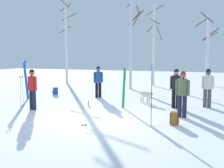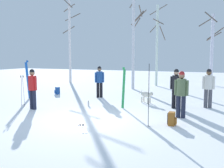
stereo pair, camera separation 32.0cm
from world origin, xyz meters
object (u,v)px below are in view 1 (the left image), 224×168
object	(u,v)px
ski_poles_1	(22,90)
birch_tree_3	(208,48)
ski_pair_planted_1	(124,88)
dog	(146,95)
backpack_0	(174,119)
person_1	(182,91)
water_bottle_0	(88,103)
person_2	(208,85)
birch_tree_0	(66,39)
ski_pair_planted_2	(151,95)
birch_tree_2	(154,44)
backpack_1	(55,91)
person_0	(176,86)
person_4	(98,80)
birch_tree_1	(131,41)
person_3	(32,87)
ski_pair_lying_0	(84,125)
ski_pair_planted_0	(26,80)

from	to	relation	value
ski_poles_1	birch_tree_3	size ratio (longest dim) A/B	0.25
ski_pair_planted_1	ski_poles_1	distance (m)	4.55
dog	backpack_0	bearing A→B (deg)	-63.25
person_1	water_bottle_0	distance (m)	4.33
birch_tree_3	water_bottle_0	bearing A→B (deg)	-114.17
person_2	backpack_0	xyz separation A→B (m)	(-0.98, -3.46, -0.77)
backpack_0	birch_tree_0	xyz separation A→B (m)	(-10.31, 10.33, 3.45)
person_2	ski_pair_planted_1	size ratio (longest dim) A/B	0.96
birch_tree_0	birch_tree_3	bearing A→B (deg)	12.74
ski_pair_planted_2	birch_tree_2	bearing A→B (deg)	101.41
ski_pair_planted_1	backpack_1	world-z (taller)	ski_pair_planted_1
water_bottle_0	birch_tree_3	size ratio (longest dim) A/B	0.04
person_0	backpack_0	bearing A→B (deg)	-83.86
person_4	backpack_1	size ratio (longest dim) A/B	3.90
birch_tree_0	birch_tree_1	bearing A→B (deg)	-17.38
backpack_0	person_0	bearing A→B (deg)	96.14
person_3	backpack_1	world-z (taller)	person_3
backpack_0	birch_tree_3	bearing A→B (deg)	86.13
person_2	birch_tree_1	xyz separation A→B (m)	(-4.99, 4.89, 2.33)
ski_pair_planted_1	ski_pair_lying_0	distance (m)	3.22
ski_pair_planted_2	ski_poles_1	size ratio (longest dim) A/B	1.44
person_3	birch_tree_2	world-z (taller)	birch_tree_2
backpack_1	birch_tree_1	world-z (taller)	birch_tree_1
person_3	person_4	bearing A→B (deg)	71.57
water_bottle_0	person_4	bearing A→B (deg)	103.13
ski_pair_planted_2	ski_poles_1	distance (m)	6.12
birch_tree_3	ski_pair_planted_0	bearing A→B (deg)	-130.31
ski_pair_planted_1	ski_poles_1	size ratio (longest dim) A/B	1.27
backpack_1	backpack_0	bearing A→B (deg)	-29.78
birch_tree_3	dog	bearing A→B (deg)	-106.02
ski_pair_lying_0	ski_poles_1	world-z (taller)	ski_poles_1
birch_tree_3	person_4	bearing A→B (deg)	-122.23
ski_pair_planted_2	ski_pair_lying_0	world-z (taller)	ski_pair_planted_2
ski_pair_planted_1	birch_tree_3	distance (m)	11.55
ski_pair_planted_1	birch_tree_3	bearing A→B (deg)	73.27
person_2	backpack_1	world-z (taller)	person_2
person_0	backpack_1	bearing A→B (deg)	168.24
person_2	person_4	distance (m)	5.63
ski_pair_lying_0	birch_tree_1	bearing A→B (deg)	97.46
person_1	birch_tree_0	size ratio (longest dim) A/B	0.24
birch_tree_1	birch_tree_2	bearing A→B (deg)	68.22
ski_poles_1	ski_pair_planted_1	bearing A→B (deg)	17.52
ski_pair_planted_2	dog	bearing A→B (deg)	105.68
water_bottle_0	birch_tree_2	world-z (taller)	birch_tree_2
person_3	birch_tree_1	xyz separation A→B (m)	(1.90, 8.06, 2.33)
person_0	backpack_1	world-z (taller)	person_0
dog	water_bottle_0	distance (m)	2.85
person_3	person_4	distance (m)	4.09
backpack_0	backpack_1	distance (m)	8.57
dog	ski_poles_1	xyz separation A→B (m)	(-4.94, -2.96, 0.36)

